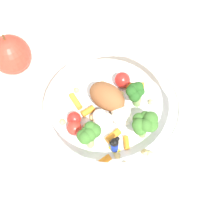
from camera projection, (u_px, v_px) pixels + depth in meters
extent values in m
plane|color=silver|center=(118.00, 124.00, 0.54)|extent=(2.40, 2.40, 0.00)
cylinder|color=white|center=(112.00, 120.00, 0.54)|extent=(0.23, 0.23, 0.01)
torus|color=white|center=(112.00, 105.00, 0.49)|extent=(0.24, 0.24, 0.01)
ellipsoid|color=brown|center=(107.00, 97.00, 0.53)|extent=(0.08, 0.06, 0.05)
cylinder|color=#7FAD5B|center=(136.00, 99.00, 0.54)|extent=(0.01, 0.01, 0.02)
sphere|color=#23561E|center=(134.00, 89.00, 0.52)|extent=(0.02, 0.02, 0.02)
sphere|color=#23561E|center=(131.00, 91.00, 0.51)|extent=(0.02, 0.02, 0.02)
sphere|color=#23561E|center=(135.00, 96.00, 0.52)|extent=(0.02, 0.02, 0.02)
sphere|color=#23561E|center=(139.00, 94.00, 0.52)|extent=(0.02, 0.02, 0.02)
sphere|color=#23561E|center=(140.00, 91.00, 0.52)|extent=(0.02, 0.02, 0.02)
sphere|color=#23561E|center=(138.00, 87.00, 0.52)|extent=(0.02, 0.02, 0.02)
cylinder|color=#8EB766|center=(89.00, 141.00, 0.49)|extent=(0.01, 0.01, 0.02)
sphere|color=#386B28|center=(86.00, 131.00, 0.48)|extent=(0.02, 0.02, 0.02)
sphere|color=#386B28|center=(83.00, 136.00, 0.47)|extent=(0.02, 0.02, 0.02)
sphere|color=#386B28|center=(87.00, 140.00, 0.47)|extent=(0.02, 0.02, 0.02)
sphere|color=#386B28|center=(91.00, 136.00, 0.47)|extent=(0.02, 0.02, 0.02)
sphere|color=#386B28|center=(95.00, 132.00, 0.48)|extent=(0.02, 0.02, 0.02)
sphere|color=#386B28|center=(90.00, 127.00, 0.48)|extent=(0.02, 0.02, 0.02)
cylinder|color=#7FAD5B|center=(143.00, 131.00, 0.50)|extent=(0.01, 0.01, 0.03)
sphere|color=#386B28|center=(139.00, 119.00, 0.49)|extent=(0.02, 0.02, 0.02)
sphere|color=#386B28|center=(140.00, 124.00, 0.48)|extent=(0.02, 0.02, 0.02)
sphere|color=#386B28|center=(140.00, 129.00, 0.48)|extent=(0.02, 0.02, 0.02)
sphere|color=#386B28|center=(146.00, 125.00, 0.47)|extent=(0.02, 0.02, 0.02)
sphere|color=#386B28|center=(151.00, 125.00, 0.48)|extent=(0.03, 0.03, 0.03)
sphere|color=#386B28|center=(151.00, 119.00, 0.48)|extent=(0.03, 0.03, 0.03)
sphere|color=#386B28|center=(145.00, 117.00, 0.49)|extent=(0.02, 0.02, 0.02)
sphere|color=white|center=(118.00, 111.00, 0.53)|extent=(0.03, 0.03, 0.03)
sphere|color=white|center=(116.00, 118.00, 0.52)|extent=(0.02, 0.02, 0.02)
sphere|color=white|center=(121.00, 119.00, 0.52)|extent=(0.02, 0.02, 0.02)
sphere|color=white|center=(125.00, 118.00, 0.52)|extent=(0.03, 0.03, 0.03)
sphere|color=white|center=(125.00, 114.00, 0.52)|extent=(0.02, 0.02, 0.02)
sphere|color=white|center=(125.00, 111.00, 0.53)|extent=(0.02, 0.02, 0.02)
sphere|color=white|center=(100.00, 116.00, 0.52)|extent=(0.03, 0.03, 0.03)
sphere|color=white|center=(101.00, 124.00, 0.51)|extent=(0.03, 0.03, 0.03)
sphere|color=white|center=(104.00, 121.00, 0.52)|extent=(0.03, 0.03, 0.03)
sphere|color=white|center=(105.00, 120.00, 0.52)|extent=(0.03, 0.03, 0.03)
cube|color=yellow|center=(114.00, 149.00, 0.50)|extent=(0.02, 0.01, 0.00)
cylinder|color=#1933B2|center=(114.00, 146.00, 0.49)|extent=(0.01, 0.01, 0.02)
sphere|color=black|center=(115.00, 142.00, 0.48)|extent=(0.01, 0.01, 0.01)
sphere|color=black|center=(112.00, 143.00, 0.47)|extent=(0.01, 0.01, 0.01)
sphere|color=black|center=(117.00, 139.00, 0.47)|extent=(0.01, 0.01, 0.01)
cylinder|color=orange|center=(135.00, 86.00, 0.56)|extent=(0.03, 0.03, 0.01)
cylinder|color=orange|center=(88.00, 111.00, 0.53)|extent=(0.02, 0.03, 0.01)
cylinder|color=orange|center=(113.00, 136.00, 0.51)|extent=(0.01, 0.03, 0.01)
cylinder|color=orange|center=(126.00, 143.00, 0.50)|extent=(0.02, 0.02, 0.01)
cylinder|color=orange|center=(104.00, 161.00, 0.48)|extent=(0.01, 0.02, 0.01)
cylinder|color=orange|center=(76.00, 101.00, 0.55)|extent=(0.04, 0.02, 0.01)
sphere|color=red|center=(74.00, 128.00, 0.51)|extent=(0.03, 0.03, 0.03)
sphere|color=red|center=(122.00, 80.00, 0.56)|extent=(0.03, 0.03, 0.03)
sphere|color=red|center=(74.00, 119.00, 0.52)|extent=(0.02, 0.02, 0.02)
sphere|color=#D1B775|center=(150.00, 153.00, 0.49)|extent=(0.01, 0.01, 0.01)
sphere|color=tan|center=(108.00, 86.00, 0.56)|extent=(0.01, 0.01, 0.01)
sphere|color=tan|center=(86.00, 126.00, 0.52)|extent=(0.01, 0.01, 0.01)
sphere|color=tan|center=(93.00, 118.00, 0.53)|extent=(0.01, 0.01, 0.01)
sphere|color=tan|center=(117.00, 155.00, 0.49)|extent=(0.01, 0.01, 0.01)
sphere|color=#D1B775|center=(103.00, 84.00, 0.57)|extent=(0.01, 0.01, 0.01)
sphere|color=#D1B775|center=(151.00, 102.00, 0.54)|extent=(0.01, 0.01, 0.01)
sphere|color=tan|center=(145.00, 152.00, 0.49)|extent=(0.01, 0.01, 0.01)
sphere|color=tan|center=(77.00, 90.00, 0.56)|extent=(0.01, 0.01, 0.01)
sphere|color=#D1B775|center=(125.00, 164.00, 0.48)|extent=(0.01, 0.01, 0.01)
sphere|color=tan|center=(121.00, 94.00, 0.55)|extent=(0.01, 0.01, 0.01)
sphere|color=#D1B775|center=(140.00, 115.00, 0.53)|extent=(0.01, 0.01, 0.01)
sphere|color=tan|center=(63.00, 122.00, 0.52)|extent=(0.01, 0.01, 0.01)
sphere|color=#BC3828|center=(11.00, 55.00, 0.58)|extent=(0.08, 0.08, 0.08)
cylinder|color=brown|center=(4.00, 38.00, 0.54)|extent=(0.00, 0.00, 0.01)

